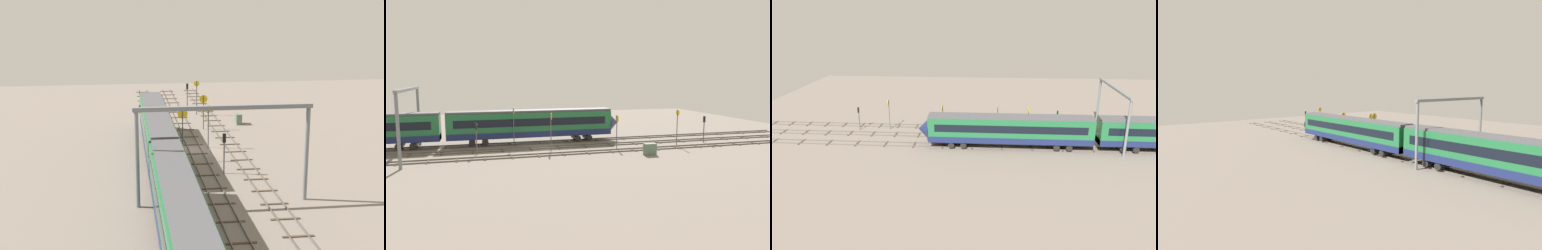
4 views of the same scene
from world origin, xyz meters
The scene contains 13 objects.
ground_plane centered at (0.00, 0.00, 0.00)m, with size 100.19×100.19×0.00m, color slate.
track_near_foreground centered at (0.00, -4.43, 0.06)m, with size 84.19×2.40×0.16m.
track_second_near centered at (0.00, 0.00, 0.07)m, with size 84.19×2.40×0.16m.
track_with_train centered at (0.00, 4.43, 0.07)m, with size 84.19×2.40×0.16m.
train centered at (-12.88, 4.43, 2.66)m, with size 50.40×3.24×4.80m.
overhead_gantry centered at (-16.94, -0.17, 6.17)m, with size 0.40×14.97×8.47m.
speed_sign_near_foreground centered at (18.90, -2.77, 3.30)m, with size 0.14×0.87×5.14m.
speed_sign_mid_trackside centered at (9.75, -2.44, 3.13)m, with size 0.14×1.07×4.62m.
speed_sign_far_trackside centered at (0.63, -1.66, 3.33)m, with size 0.14×0.95×5.08m.
speed_sign_distant_end centered at (-3.95, 1.83, 3.79)m, with size 0.14×1.09×5.65m.
signal_light_trackside_approach centered at (23.92, -1.96, 2.63)m, with size 0.31×0.32×3.97m.
signal_light_trackside_departure centered at (-9.00, -1.73, 2.70)m, with size 0.31×0.32×4.09m.
relay_cabinet centered at (12.21, -7.68, 0.72)m, with size 1.57×0.78×1.45m.
Camera 3 is at (2.10, 56.18, 20.51)m, focal length 34.52 mm.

